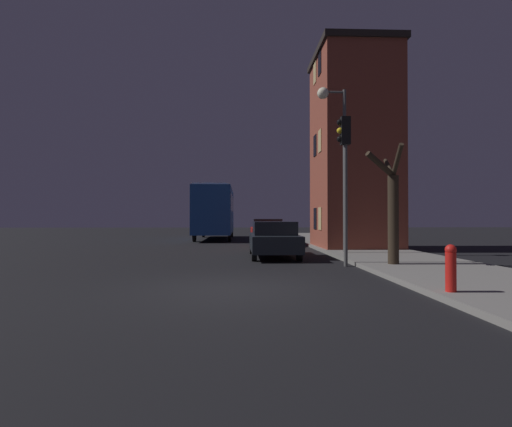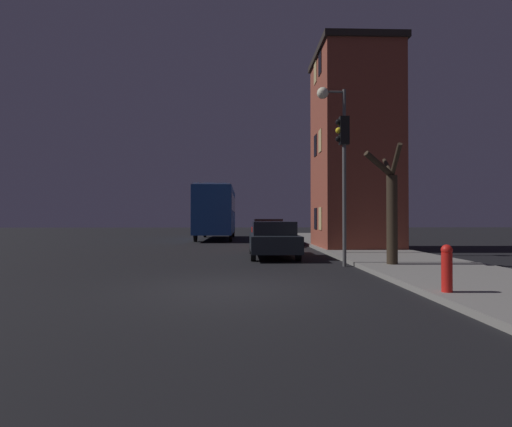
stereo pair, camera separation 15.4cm
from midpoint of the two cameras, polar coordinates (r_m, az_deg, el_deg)
The scene contains 10 objects.
ground_plane at distance 8.86m, azimuth -3.80°, elevation -10.69°, with size 120.00×120.00×0.00m, color black.
sidewalk at distance 10.46m, azimuth 30.46°, elevation -8.69°, with size 3.97×60.00×0.13m.
brick_building at distance 21.01m, azimuth 13.56°, elevation 9.06°, with size 3.91×4.75×9.89m.
streetlamp at distance 17.19m, azimuth 10.92°, elevation 11.08°, with size 1.21×0.48×6.86m.
traffic_light at distance 13.23m, azimuth 12.21°, elevation 7.52°, with size 0.43×0.24×4.81m.
bare_tree at distance 12.97m, azimuth 18.55°, elevation 0.66°, with size 1.16×1.61×3.62m.
bus at distance 29.82m, azimuth -5.99°, elevation 0.65°, with size 2.54×9.90×3.80m.
car_near_lane at distance 15.85m, azimuth 2.24°, elevation -3.62°, with size 1.81×4.59×1.42m.
car_mid_lane at distance 22.93m, azimuth 1.34°, elevation -2.55°, with size 1.76×4.49×1.51m.
fire_hydrant at distance 8.52m, azimuth 25.60°, elevation -6.88°, with size 0.21×0.21×0.91m.
Camera 1 is at (0.17, -8.72, 1.53)m, focal length 28.00 mm.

